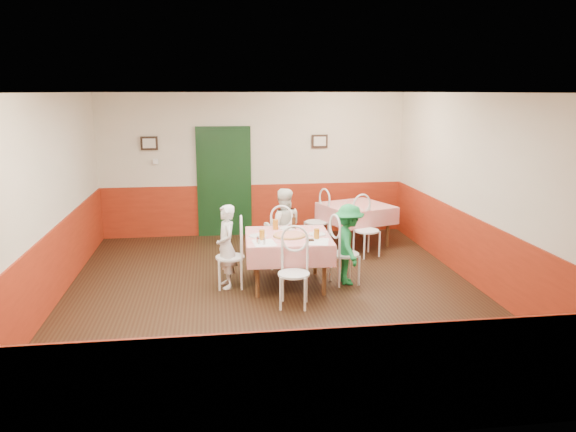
{
  "coord_description": "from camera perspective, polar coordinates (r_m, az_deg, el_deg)",
  "views": [
    {
      "loc": [
        -0.84,
        -7.52,
        2.82
      ],
      "look_at": [
        0.24,
        0.34,
        1.05
      ],
      "focal_mm": 35.0,
      "sensor_mm": 36.0,
      "label": 1
    }
  ],
  "objects": [
    {
      "name": "ceiling",
      "position": [
        7.56,
        -1.49,
        12.43
      ],
      "size": [
        7.0,
        7.0,
        0.0
      ],
      "primitive_type": "plane",
      "color": "white",
      "rests_on": "back_wall"
    },
    {
      "name": "diner_far",
      "position": [
        9.09,
        -0.51,
        -1.23
      ],
      "size": [
        0.64,
        0.51,
        1.3
      ],
      "primitive_type": "imported",
      "rotation": [
        0.0,
        0.0,
        3.12
      ],
      "color": "gray",
      "rests_on": "ground"
    },
    {
      "name": "floor",
      "position": [
        8.07,
        -1.38,
        -7.87
      ],
      "size": [
        7.0,
        7.0,
        0.0
      ],
      "primitive_type": "plane",
      "color": "black",
      "rests_on": "ground"
    },
    {
      "name": "wallet",
      "position": [
        7.9,
        2.23,
        -2.46
      ],
      "size": [
        0.11,
        0.1,
        0.02
      ],
      "primitive_type": "cube",
      "rotation": [
        0.0,
        0.0,
        -0.05
      ],
      "color": "black",
      "rests_on": "main_table"
    },
    {
      "name": "wainscot_right",
      "position": [
        8.74,
        18.47,
        -3.47
      ],
      "size": [
        0.03,
        7.0,
        1.0
      ],
      "primitive_type": "cube",
      "color": "maroon",
      "rests_on": "ground"
    },
    {
      "name": "shaker_a",
      "position": [
        7.73,
        -2.99,
        -2.54
      ],
      "size": [
        0.04,
        0.04,
        0.09
      ],
      "primitive_type": "cylinder",
      "rotation": [
        0.0,
        0.0,
        -0.05
      ],
      "color": "silver",
      "rests_on": "main_table"
    },
    {
      "name": "glass_a",
      "position": [
        7.94,
        -2.66,
        -1.93
      ],
      "size": [
        0.08,
        0.08,
        0.15
      ],
      "primitive_type": "cylinder",
      "rotation": [
        0.0,
        0.0,
        -0.05
      ],
      "color": "#BF7219",
      "rests_on": "main_table"
    },
    {
      "name": "chair_right",
      "position": [
        8.39,
        5.8,
        -3.89
      ],
      "size": [
        0.5,
        0.5,
        0.9
      ],
      "primitive_type": null,
      "rotation": [
        0.0,
        0.0,
        1.78
      ],
      "color": "white",
      "rests_on": "ground"
    },
    {
      "name": "back_wall",
      "position": [
        11.14,
        -3.45,
        5.23
      ],
      "size": [
        6.0,
        0.1,
        2.8
      ],
      "primitive_type": "cube",
      "color": "beige",
      "rests_on": "ground"
    },
    {
      "name": "chair_far",
      "position": [
        9.09,
        -0.48,
        -2.53
      ],
      "size": [
        0.52,
        0.52,
        0.9
      ],
      "primitive_type": null,
      "rotation": [
        0.0,
        0.0,
        2.87
      ],
      "color": "white",
      "rests_on": "ground"
    },
    {
      "name": "chair_second_b",
      "position": [
        9.83,
        8.02,
        -1.49
      ],
      "size": [
        0.54,
        0.54,
        0.9
      ],
      "primitive_type": null,
      "rotation": [
        0.0,
        0.0,
        0.35
      ],
      "color": "white",
      "rests_on": "ground"
    },
    {
      "name": "wainscot_front",
      "position": [
        4.72,
        3.56,
        -16.83
      ],
      "size": [
        6.0,
        0.03,
        1.0
      ],
      "primitive_type": "cube",
      "color": "maroon",
      "rests_on": "ground"
    },
    {
      "name": "menu_right",
      "position": [
        7.87,
        3.04,
        -2.6
      ],
      "size": [
        0.39,
        0.46,
        0.0
      ],
      "primitive_type": "cube",
      "rotation": [
        0.0,
        0.0,
        -0.26
      ],
      "color": "white",
      "rests_on": "main_table"
    },
    {
      "name": "diner_left",
      "position": [
        8.2,
        -6.28,
        -3.1
      ],
      "size": [
        0.37,
        0.49,
        1.23
      ],
      "primitive_type": "imported",
      "rotation": [
        0.0,
        0.0,
        -1.39
      ],
      "color": "gray",
      "rests_on": "ground"
    },
    {
      "name": "right_wall",
      "position": [
        8.56,
        18.97,
        2.34
      ],
      "size": [
        0.1,
        7.0,
        2.8
      ],
      "primitive_type": "cube",
      "color": "beige",
      "rests_on": "ground"
    },
    {
      "name": "door",
      "position": [
        11.11,
        -6.5,
        3.33
      ],
      "size": [
        0.96,
        0.06,
        2.1
      ],
      "primitive_type": "cube",
      "color": "black",
      "rests_on": "ground"
    },
    {
      "name": "chair_second_a",
      "position": [
        10.37,
        2.91,
        -0.64
      ],
      "size": [
        0.54,
        0.54,
        0.9
      ],
      "primitive_type": null,
      "rotation": [
        0.0,
        0.0,
        -1.22
      ],
      "color": "white",
      "rests_on": "ground"
    },
    {
      "name": "chair_left",
      "position": [
        8.25,
        -5.91,
        -4.19
      ],
      "size": [
        0.43,
        0.43,
        0.9
      ],
      "primitive_type": null,
      "rotation": [
        0.0,
        0.0,
        -1.6
      ],
      "color": "white",
      "rests_on": "ground"
    },
    {
      "name": "wainscot_back",
      "position": [
        11.27,
        -3.38,
        0.68
      ],
      "size": [
        6.0,
        0.03,
        1.0
      ],
      "primitive_type": "cube",
      "color": "maroon",
      "rests_on": "ground"
    },
    {
      "name": "plate_left",
      "position": [
        8.15,
        -3.09,
        -2.03
      ],
      "size": [
        0.26,
        0.26,
        0.01
      ],
      "primitive_type": "cylinder",
      "rotation": [
        0.0,
        0.0,
        -0.05
      ],
      "color": "white",
      "rests_on": "main_table"
    },
    {
      "name": "pizza",
      "position": [
        8.13,
        0.15,
        -1.98
      ],
      "size": [
        0.48,
        0.48,
        0.03
      ],
      "primitive_type": "cylinder",
      "rotation": [
        0.0,
        0.0,
        -0.05
      ],
      "color": "#B74723",
      "rests_on": "main_table"
    },
    {
      "name": "main_table",
      "position": [
        8.3,
        0.0,
        -4.55
      ],
      "size": [
        1.28,
        1.28,
        0.77
      ],
      "primitive_type": "cube",
      "rotation": [
        0.0,
        0.0,
        -0.05
      ],
      "color": "red",
      "rests_on": "ground"
    },
    {
      "name": "beer_bottle",
      "position": [
        8.55,
        0.59,
        -0.61
      ],
      "size": [
        0.06,
        0.06,
        0.21
      ],
      "primitive_type": "cylinder",
      "rotation": [
        0.0,
        0.0,
        -0.05
      ],
      "color": "#381C0A",
      "rests_on": "main_table"
    },
    {
      "name": "front_wall",
      "position": [
        4.34,
        3.76,
        -6.52
      ],
      "size": [
        6.0,
        0.1,
        2.8
      ],
      "primitive_type": "cube",
      "color": "beige",
      "rests_on": "ground"
    },
    {
      "name": "plate_right",
      "position": [
        8.24,
        3.0,
        -1.86
      ],
      "size": [
        0.26,
        0.26,
        0.01
      ],
      "primitive_type": "cylinder",
      "rotation": [
        0.0,
        0.0,
        -0.05
      ],
      "color": "white",
      "rests_on": "main_table"
    },
    {
      "name": "diner_right",
      "position": [
        8.36,
        6.16,
        -2.87
      ],
      "size": [
        0.49,
        0.8,
        1.2
      ],
      "primitive_type": "imported",
      "rotation": [
        0.0,
        0.0,
        1.51
      ],
      "color": "gray",
      "rests_on": "ground"
    },
    {
      "name": "left_wall",
      "position": [
        7.95,
        -23.46,
        1.25
      ],
      "size": [
        0.1,
        7.0,
        2.8
      ],
      "primitive_type": "cube",
      "color": "beige",
      "rests_on": "ground"
    },
    {
      "name": "picture_left",
      "position": [
        11.07,
        -13.92,
        7.19
      ],
      "size": [
        0.32,
        0.03,
        0.26
      ],
      "primitive_type": "cube",
      "color": "black",
      "rests_on": "back_wall"
    },
    {
      "name": "second_table",
      "position": [
        10.55,
        6.91,
        -0.91
      ],
      "size": [
        1.44,
        1.44,
        0.77
      ],
      "primitive_type": "cube",
      "rotation": [
        0.0,
        0.0,
        0.35
      ],
      "color": "red",
      "rests_on": "ground"
    },
    {
      "name": "plate_far",
      "position": [
        8.58,
        -0.1,
        -1.26
      ],
      "size": [
        0.26,
        0.26,
        0.01
      ],
      "primitive_type": "cylinder",
      "rotation": [
        0.0,
        0.0,
        -0.05
      ],
      "color": "white",
      "rests_on": "main_table"
    },
    {
      "name": "chair_near",
      "position": [
        7.47,
        0.59,
        -5.92
      ],
      "size": [
        0.5,
        0.5,
        0.9
      ],
      "primitive_type": null,
      "rotation": [
        0.0,
        0.0,
        -0.22
      ],
      "color": "white",
      "rests_on": "ground"
    },
    {
      "name": "menu_left",
      "position": [
        7.8,
        -2.44,
        -2.74
      ],
      "size": [
        0.34,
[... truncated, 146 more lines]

